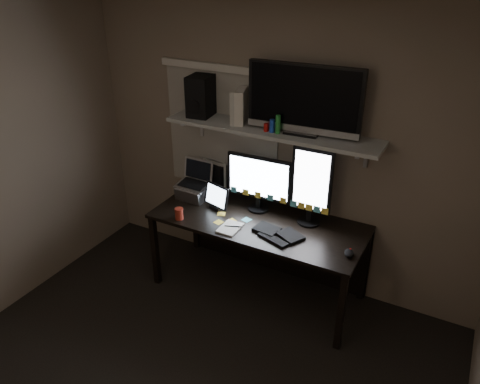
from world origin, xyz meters
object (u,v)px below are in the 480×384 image
Objects in this scene: monitor_landscape at (259,183)px; tablet at (217,197)px; mouse at (349,253)px; game_console at (241,106)px; desk at (264,231)px; speaker at (201,96)px; cup at (179,214)px; keyboard at (278,233)px; monitor_portrait at (311,186)px; laptop at (193,182)px; tv at (304,100)px.

monitor_landscape is 0.39m from tablet.
game_console is (-1.11, 0.37, 0.87)m from mouse.
speaker reaches higher than desk.
desk is at bearing -38.73° from game_console.
desk is at bearing 34.69° from cup.
monitor_landscape is 0.49m from keyboard.
game_console reaches higher than monitor_portrait.
laptop is 0.40m from cup.
cup is at bearing -73.85° from laptop.
monitor_landscape reaches higher than mouse.
monitor_landscape is at bearing 9.53° from laptop.
game_console is 0.39m from speaker.
monitor_portrait is at bearing 26.08° from tablet.
desk is at bearing -15.47° from speaker.
game_console is (0.12, 0.21, 0.77)m from tablet.
tablet is at bearing -166.98° from tv.
keyboard is 0.97m from laptop.
tv is (0.26, 0.09, 1.19)m from desk.
game_console reaches higher than mouse.
monitor_portrait is at bearing 24.92° from cup.
monitor_portrait is at bearing 6.46° from desk.
tv reaches higher than tablet.
keyboard is 1.06m from tv.
monitor_landscape reaches higher than cup.
tablet is 0.87m from speaker.
keyboard is (0.24, -0.24, 0.19)m from desk.
game_console reaches higher than laptop.
cup reaches higher than desk.
game_console reaches higher than tablet.
speaker is at bearing 176.05° from tv.
desk is 16.63× the size of mouse.
monitor_landscape is at bearing 156.02° from keyboard.
tablet is 0.30× the size of tv.
monitor_landscape is at bearing 142.42° from mouse.
cup is 0.11× the size of tv.
tv is at bearing 30.38° from cup.
tv is (-0.56, 0.35, 1.00)m from mouse.
monitor_landscape is 0.86× the size of monitor_portrait.
desk is 0.51m from tablet.
monitor_portrait is 1.96× the size of speaker.
tv reaches higher than monitor_portrait.
tv is 2.58× the size of speaker.
laptop is (-0.62, -0.09, -0.09)m from monitor_landscape.
game_console is (-0.52, 0.34, 0.88)m from keyboard.
tv is 0.94m from speaker.
cup is (-0.19, -0.31, -0.07)m from tablet.
laptop reaches higher than desk.
monitor_portrait is 0.69m from tv.
mouse is 1.43m from cup.
tablet is at bearing -45.21° from speaker.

